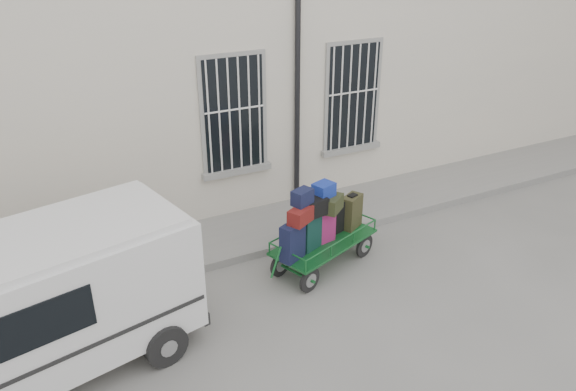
{
  "coord_description": "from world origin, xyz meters",
  "views": [
    {
      "loc": [
        -4.19,
        -6.72,
        5.53
      ],
      "look_at": [
        -0.24,
        1.0,
        1.34
      ],
      "focal_mm": 35.0,
      "sensor_mm": 36.0,
      "label": 1
    }
  ],
  "objects": [
    {
      "name": "van",
      "position": [
        -4.41,
        -0.03,
        1.18
      ],
      "size": [
        4.37,
        2.56,
        2.07
      ],
      "rotation": [
        0.0,
        0.0,
        0.22
      ],
      "color": "silver",
      "rests_on": "ground"
    },
    {
      "name": "ground",
      "position": [
        0.0,
        0.0,
        0.0
      ],
      "size": [
        80.0,
        80.0,
        0.0
      ],
      "primitive_type": "plane",
      "color": "slate",
      "rests_on": "ground"
    },
    {
      "name": "luggage_cart",
      "position": [
        0.2,
        0.58,
        0.83
      ],
      "size": [
        2.34,
        1.5,
        1.67
      ],
      "rotation": [
        0.0,
        0.0,
        0.34
      ],
      "color": "black",
      "rests_on": "ground"
    },
    {
      "name": "building",
      "position": [
        0.0,
        5.5,
        3.0
      ],
      "size": [
        24.0,
        5.15,
        6.0
      ],
      "color": "beige",
      "rests_on": "ground"
    },
    {
      "name": "sidewalk",
      "position": [
        0.0,
        2.2,
        0.07
      ],
      "size": [
        24.0,
        1.7,
        0.15
      ],
      "primitive_type": "cube",
      "color": "gray",
      "rests_on": "ground"
    }
  ]
}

